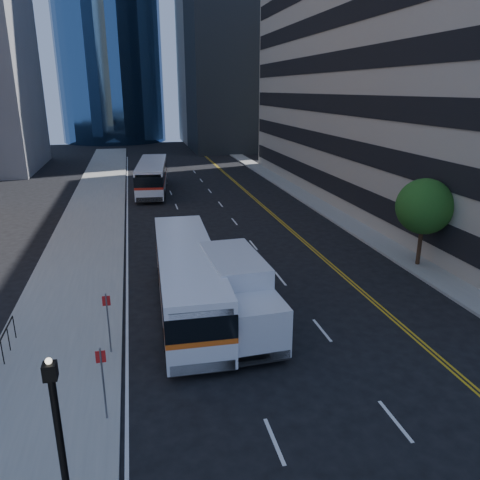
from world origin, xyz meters
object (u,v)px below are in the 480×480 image
(lamp_post, at_px, (60,443))
(bus_front, at_px, (187,277))
(street_tree, at_px, (424,207))
(bus_rear, at_px, (152,176))
(box_truck, at_px, (239,294))

(lamp_post, height_order, bus_front, lamp_post)
(street_tree, xyz_separation_m, bus_rear, (-14.21, 24.81, -1.97))
(lamp_post, xyz_separation_m, box_truck, (6.02, 8.97, -1.08))
(lamp_post, xyz_separation_m, bus_rear, (3.79, 38.81, -1.05))
(street_tree, bearing_deg, lamp_post, -142.13)
(bus_front, relative_size, box_truck, 1.80)
(bus_front, distance_m, bus_rear, 27.50)
(bus_front, relative_size, bus_rear, 0.98)
(bus_front, xyz_separation_m, box_truck, (1.96, -2.34, -0.02))
(bus_rear, height_order, box_truck, box_truck)
(bus_rear, relative_size, box_truck, 1.83)
(lamp_post, height_order, bus_rear, lamp_post)
(street_tree, distance_m, box_truck, 13.15)
(lamp_post, bearing_deg, bus_rear, 84.43)
(bus_front, distance_m, box_truck, 3.06)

